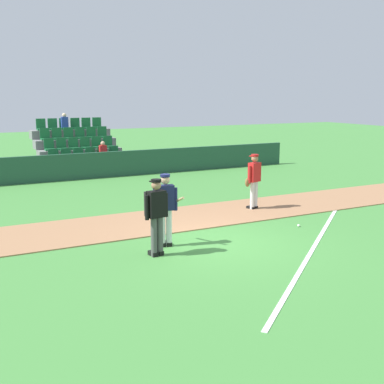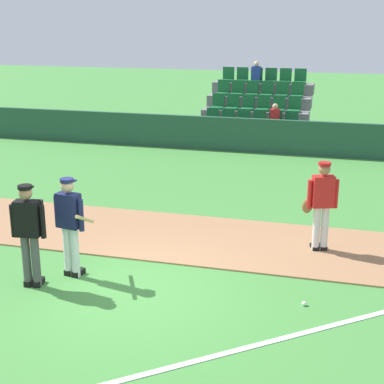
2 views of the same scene
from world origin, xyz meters
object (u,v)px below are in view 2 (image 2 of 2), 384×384
object	(u,v)px
batter_navy_jersey	(70,223)
baseball	(304,304)
runner_red_jersey	(321,203)
umpire_home_plate	(29,230)

from	to	relation	value
batter_navy_jersey	baseball	xyz separation A→B (m)	(3.98, -0.06, -0.93)
batter_navy_jersey	runner_red_jersey	bearing A→B (deg)	29.22
batter_navy_jersey	runner_red_jersey	xyz separation A→B (m)	(4.05, 2.27, -0.01)
batter_navy_jersey	umpire_home_plate	xyz separation A→B (m)	(-0.47, -0.53, 0.03)
umpire_home_plate	runner_red_jersey	size ratio (longest dim) A/B	1.00
runner_red_jersey	baseball	bearing A→B (deg)	-91.71
umpire_home_plate	runner_red_jersey	bearing A→B (deg)	31.72
umpire_home_plate	baseball	xyz separation A→B (m)	(4.45, 0.47, -0.96)
batter_navy_jersey	umpire_home_plate	distance (m)	0.71
runner_red_jersey	baseball	distance (m)	2.50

